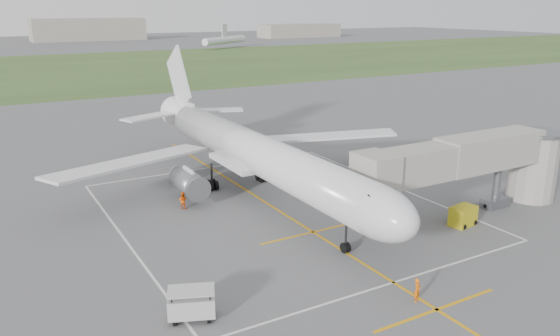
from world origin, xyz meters
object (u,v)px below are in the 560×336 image
jet_bridge (483,162)px  ramp_worker_nose (417,290)px  gpu_unit (463,216)px  ramp_worker_wing (183,200)px  baggage_cart (192,304)px  airliner (253,153)px

jet_bridge → ramp_worker_nose: 18.93m
gpu_unit → ramp_worker_wing: gpu_unit is taller
jet_bridge → baggage_cart: size_ratio=7.32×
gpu_unit → ramp_worker_nose: size_ratio=1.55×
ramp_worker_nose → ramp_worker_wing: (-7.07, 23.30, 0.02)m
jet_bridge → ramp_worker_nose: jet_bridge is taller
gpu_unit → jet_bridge: bearing=14.6°
airliner → baggage_cart: airliner is taller
ramp_worker_nose → jet_bridge: bearing=4.6°
ramp_worker_wing → gpu_unit: bearing=178.1°
airliner → jet_bridge: size_ratio=2.00×
ramp_worker_wing → ramp_worker_nose: bearing=144.1°
gpu_unit → baggage_cart: size_ratio=0.77×
airliner → ramp_worker_wing: size_ratio=28.84×
gpu_unit → ramp_worker_nose: 14.46m
airliner → ramp_worker_nose: bearing=-90.9°
airliner → ramp_worker_nose: (-0.39, -23.37, -3.60)m
ramp_worker_nose → baggage_cart: bearing=133.4°
jet_bridge → baggage_cart: 29.74m
airliner → jet_bridge: bearing=-42.2°
ramp_worker_nose → ramp_worker_wing: size_ratio=0.98×
airliner → gpu_unit: 20.19m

